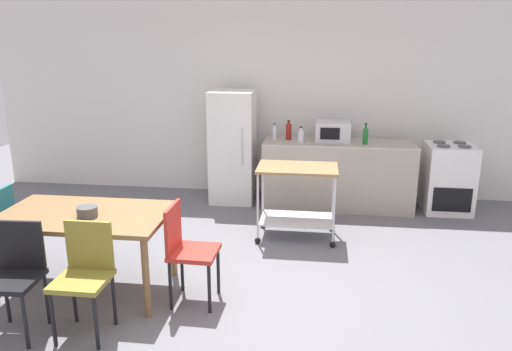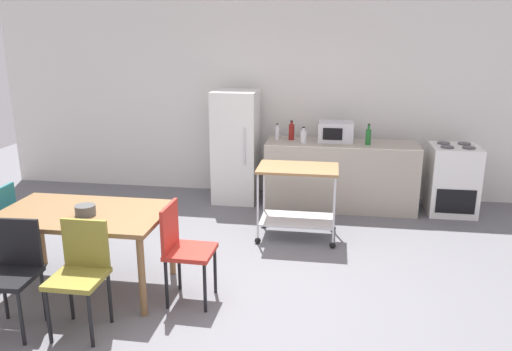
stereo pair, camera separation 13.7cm
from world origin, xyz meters
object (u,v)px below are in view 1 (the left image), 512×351
chair_olive (85,271)px  bottle_soda (289,131)px  bottle_vinegar (301,136)px  dining_table (85,221)px  stove_oven (448,178)px  refrigerator (233,147)px  bottle_hot_sauce (365,136)px  chair_red (187,247)px  kitchen_cart (297,190)px  chair_black (15,271)px  fruit_bowl (87,212)px  microwave (333,131)px  bottle_wine (274,133)px

chair_olive → bottle_soda: bearing=68.0°
chair_olive → bottle_vinegar: (1.53, 3.21, 0.47)m
dining_table → stove_oven: bearing=35.2°
chair_olive → refrigerator: 3.45m
chair_olive → bottle_hot_sauce: size_ratio=3.24×
dining_table → stove_oven: size_ratio=1.63×
dining_table → chair_red: bearing=-5.2°
stove_oven → bottle_soda: size_ratio=3.49×
bottle_soda → bottle_hot_sauce: 1.02m
dining_table → chair_red: (0.96, -0.09, -0.15)m
bottle_soda → refrigerator: bearing=179.4°
chair_red → refrigerator: (-0.08, 2.83, 0.26)m
chair_olive → kitchen_cart: 2.63m
chair_black → chair_red: same height
chair_olive → fruit_bowl: (-0.22, 0.57, 0.28)m
kitchen_cart → microwave: size_ratio=1.98×
dining_table → kitchen_cart: bearing=39.1°
stove_oven → fruit_bowl: bearing=-143.5°
dining_table → fruit_bowl: (0.07, -0.07, 0.12)m
dining_table → bottle_vinegar: bottle_vinegar is taller
bottle_wine → bottle_soda: (0.19, 0.02, 0.02)m
bottle_soda → stove_oven: bearing=-2.0°
refrigerator → kitchen_cart: refrigerator is taller
bottle_hot_sauce → fruit_bowl: 3.71m
kitchen_cart → bottle_soda: 1.34m
dining_table → chair_black: (-0.24, -0.71, -0.15)m
bottle_wine → bottle_hot_sauce: bottle_hot_sauce is taller
chair_red → dining_table: bearing=86.1°
chair_red → kitchen_cart: 1.80m
bottle_vinegar → bottle_hot_sauce: (0.84, 0.00, 0.03)m
bottle_soda → bottle_vinegar: 0.24m
kitchen_cart → bottle_soda: (-0.18, 1.25, 0.44)m
chair_red → bottle_vinegar: (0.86, 2.66, 0.47)m
bottle_hot_sauce → microwave: bearing=159.0°
chair_olive → refrigerator: (0.58, 3.39, 0.26)m
fruit_bowl → microwave: bearing=52.3°
bottle_wine → microwave: (0.78, 0.02, 0.04)m
chair_red → bottle_soda: 2.95m
chair_olive → kitchen_cart: bearing=54.0°
bottle_wine → bottle_hot_sauce: size_ratio=0.81×
bottle_wine → microwave: microwave is taller
bottle_soda → bottle_vinegar: size_ratio=1.25×
chair_black → microwave: size_ratio=1.93×
chair_red → bottle_hot_sauce: bearing=-31.3°
dining_table → refrigerator: 2.88m
bottle_vinegar → microwave: size_ratio=0.46×
chair_olive → chair_red: bearing=39.7°
fruit_bowl → chair_black: bearing=-116.4°
bottle_hot_sauce → dining_table: bearing=-136.0°
chair_black → bottle_wine: bottle_wine is taller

